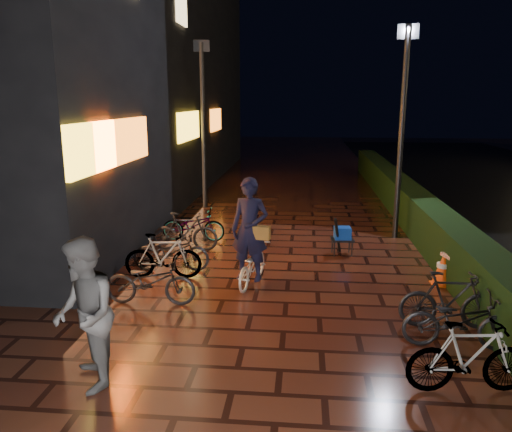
# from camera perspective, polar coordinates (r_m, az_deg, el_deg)

# --- Properties ---
(ground) EXTENTS (80.00, 80.00, 0.00)m
(ground) POSITION_cam_1_polar(r_m,az_deg,el_deg) (7.77, 3.15, -13.06)
(ground) COLOR #381911
(ground) RESTS_ON ground
(hedge) EXTENTS (0.70, 20.00, 1.00)m
(hedge) POSITION_cam_1_polar(r_m,az_deg,el_deg) (15.56, 16.68, 1.76)
(hedge) COLOR black
(hedge) RESTS_ON ground
(bystander_person) EXTENTS (1.06, 1.14, 1.88)m
(bystander_person) POSITION_cam_1_polar(r_m,az_deg,el_deg) (6.38, -19.04, -10.63)
(bystander_person) COLOR #555558
(bystander_person) RESTS_ON ground
(storefront_block) EXTENTS (12.09, 22.00, 9.00)m
(storefront_block) POSITION_cam_1_polar(r_m,az_deg,el_deg) (20.91, -23.17, 15.10)
(storefront_block) COLOR black
(storefront_block) RESTS_ON ground
(lamp_post_hedge) EXTENTS (0.49, 0.15, 5.14)m
(lamp_post_hedge) POSITION_cam_1_polar(r_m,az_deg,el_deg) (12.78, 16.35, 9.96)
(lamp_post_hedge) COLOR black
(lamp_post_hedge) RESTS_ON ground
(lamp_post_sf) EXTENTS (0.50, 0.16, 5.19)m
(lamp_post_sf) POSITION_cam_1_polar(r_m,az_deg,el_deg) (16.04, -6.05, 11.06)
(lamp_post_sf) COLOR black
(lamp_post_sf) RESTS_ON ground
(cyclist) EXTENTS (0.81, 1.51, 2.06)m
(cyclist) POSITION_cam_1_polar(r_m,az_deg,el_deg) (9.32, -0.60, -3.45)
(cyclist) COLOR silver
(cyclist) RESTS_ON ground
(traffic_barrier) EXTENTS (0.71, 1.54, 0.63)m
(traffic_barrier) POSITION_cam_1_polar(r_m,az_deg,el_deg) (9.64, 22.29, -6.75)
(traffic_barrier) COLOR #F6620C
(traffic_barrier) RESTS_ON ground
(cart_assembly) EXTENTS (0.53, 0.55, 0.92)m
(cart_assembly) POSITION_cam_1_polar(r_m,az_deg,el_deg) (11.37, 9.80, -2.11)
(cart_assembly) COLOR black
(cart_assembly) RESTS_ON ground
(parked_bikes_storefront) EXTENTS (1.69, 4.49, 0.91)m
(parked_bikes_storefront) POSITION_cam_1_polar(r_m,az_deg,el_deg) (10.59, -9.30, -3.50)
(parked_bikes_storefront) COLOR black
(parked_bikes_storefront) RESTS_ON ground
(parked_bikes_hedge) EXTENTS (1.78, 2.27, 0.91)m
(parked_bikes_hedge) POSITION_cam_1_polar(r_m,az_deg,el_deg) (7.53, 22.15, -11.31)
(parked_bikes_hedge) COLOR black
(parked_bikes_hedge) RESTS_ON ground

